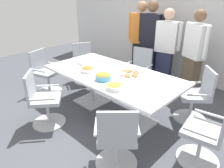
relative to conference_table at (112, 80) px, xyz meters
name	(u,v)px	position (x,y,z in m)	size (l,w,h in m)	color
ground_plane	(112,111)	(0.00, 0.00, -0.63)	(10.00, 10.00, 0.01)	#4C4F56
back_wall	(183,20)	(0.00, 2.40, 0.77)	(8.00, 0.10, 2.80)	white
conference_table	(112,80)	(0.00, 0.00, 0.00)	(2.40, 1.20, 0.75)	white
office_chair_0	(207,136)	(1.70, -0.08, -0.22)	(0.61, 0.61, 0.91)	silver
office_chair_1	(196,98)	(1.17, 0.80, -0.22)	(0.76, 0.76, 0.91)	silver
office_chair_2	(139,72)	(-0.24, 1.09, -0.22)	(0.63, 0.63, 0.91)	silver
office_chair_3	(84,65)	(-1.47, 0.56, -0.22)	(0.72, 0.72, 0.91)	silver
office_chair_4	(46,74)	(-1.59, -0.39, -0.22)	(0.68, 0.68, 0.91)	silver
office_chair_5	(43,102)	(-0.53, -1.04, -0.22)	(0.76, 0.76, 0.91)	silver
office_chair_6	(117,141)	(0.96, -0.91, -0.22)	(0.76, 0.76, 0.91)	silver
person_standing_0	(140,39)	(-0.70, 1.72, 0.33)	(0.60, 0.36, 1.82)	black
person_standing_1	(150,42)	(-0.35, 1.61, 0.35)	(0.61, 0.26, 1.85)	#232842
person_standing_2	(166,48)	(0.06, 1.62, 0.27)	(0.61, 0.31, 1.71)	#232842
person_standing_3	(194,54)	(0.70, 1.58, 0.28)	(0.58, 0.39, 1.73)	brown
snack_bowl_pretzels	(88,69)	(-0.36, -0.23, 0.17)	(0.23, 0.23, 0.09)	white
snack_bowl_chips_yellow	(114,86)	(0.45, -0.42, 0.17)	(0.24, 0.24, 0.09)	white
snack_bowl_chips_orange	(103,76)	(0.09, -0.29, 0.18)	(0.25, 0.25, 0.11)	#4C9EC6
donut_platter	(129,74)	(0.25, 0.16, 0.14)	(0.34, 0.33, 0.04)	white
plate_stack	(99,60)	(-0.69, 0.32, 0.14)	(0.21, 0.21, 0.04)	white
napkin_pile	(83,62)	(-0.75, -0.02, 0.15)	(0.20, 0.20, 0.06)	white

